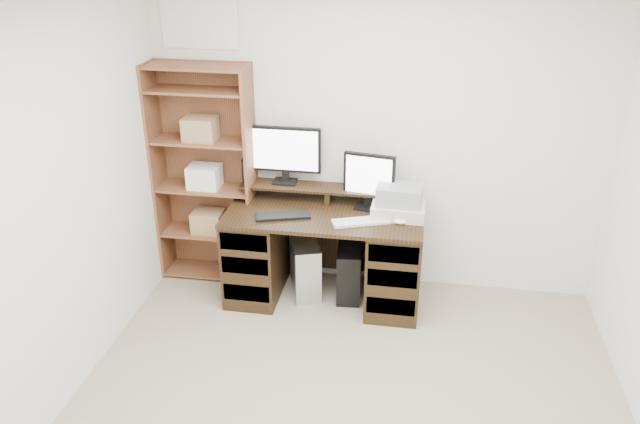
% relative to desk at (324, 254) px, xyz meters
% --- Properties ---
extents(room, '(3.54, 4.04, 2.54)m').
position_rel_desk_xyz_m(room, '(0.34, -1.64, 0.86)').
color(room, tan).
rests_on(room, ground).
extents(desk, '(1.50, 0.70, 0.75)m').
position_rel_desk_xyz_m(desk, '(0.00, 0.00, 0.00)').
color(desk, black).
rests_on(desk, ground).
extents(riser_shelf, '(1.40, 0.22, 0.12)m').
position_rel_desk_xyz_m(riser_shelf, '(-0.00, 0.21, 0.45)').
color(riser_shelf, black).
rests_on(riser_shelf, desk).
extents(monitor_wide, '(0.57, 0.15, 0.45)m').
position_rel_desk_xyz_m(monitor_wide, '(-0.36, 0.26, 0.73)').
color(monitor_wide, black).
rests_on(monitor_wide, riser_shelf).
extents(monitor_small, '(0.40, 0.18, 0.43)m').
position_rel_desk_xyz_m(monitor_small, '(0.32, 0.15, 0.60)').
color(monitor_small, black).
rests_on(monitor_small, desk).
extents(speaker, '(0.08, 0.08, 0.18)m').
position_rel_desk_xyz_m(speaker, '(-0.66, 0.22, 0.57)').
color(speaker, black).
rests_on(speaker, riser_shelf).
extents(keyboard_black, '(0.43, 0.25, 0.02)m').
position_rel_desk_xyz_m(keyboard_black, '(-0.29, -0.14, 0.37)').
color(keyboard_black, black).
rests_on(keyboard_black, desk).
extents(keyboard_white, '(0.44, 0.27, 0.02)m').
position_rel_desk_xyz_m(keyboard_white, '(0.29, -0.14, 0.37)').
color(keyboard_white, silver).
rests_on(keyboard_white, desk).
extents(mouse, '(0.11, 0.09, 0.04)m').
position_rel_desk_xyz_m(mouse, '(0.58, -0.11, 0.38)').
color(mouse, white).
rests_on(mouse, desk).
extents(printer, '(0.40, 0.31, 0.10)m').
position_rel_desk_xyz_m(printer, '(0.55, 0.04, 0.41)').
color(printer, beige).
rests_on(printer, desk).
extents(basket, '(0.34, 0.25, 0.14)m').
position_rel_desk_xyz_m(basket, '(0.55, 0.04, 0.53)').
color(basket, gray).
rests_on(basket, printer).
extents(tower_silver, '(0.34, 0.50, 0.46)m').
position_rel_desk_xyz_m(tower_silver, '(-0.17, 0.06, -0.16)').
color(tower_silver, '#B8BBC0').
rests_on(tower_silver, ground).
extents(tower_black, '(0.22, 0.45, 0.43)m').
position_rel_desk_xyz_m(tower_black, '(0.19, 0.08, -0.17)').
color(tower_black, black).
rests_on(tower_black, ground).
extents(bookshelf, '(0.80, 0.30, 1.80)m').
position_rel_desk_xyz_m(bookshelf, '(-1.01, 0.21, 0.53)').
color(bookshelf, brown).
rests_on(bookshelf, ground).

